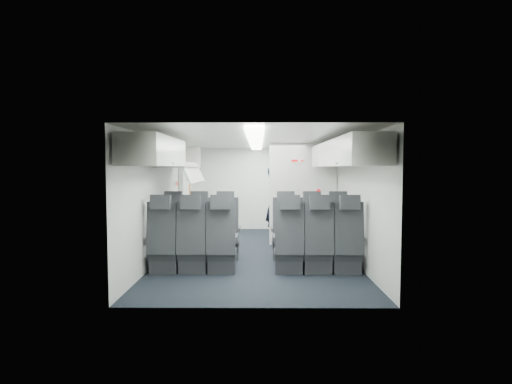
{
  "coord_description": "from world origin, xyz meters",
  "views": [
    {
      "loc": [
        0.06,
        -7.57,
        1.64
      ],
      "look_at": [
        0.0,
        0.4,
        1.15
      ],
      "focal_mm": 28.0,
      "sensor_mm": 36.0,
      "label": 1
    }
  ],
  "objects_px": {
    "seat_row_mid": "(255,247)",
    "boarding_door": "(185,197)",
    "flight_attendant": "(275,204)",
    "seat_row_front": "(256,237)",
    "galley_unit": "(293,194)",
    "carry_on_bag": "(173,159)"
  },
  "relations": [
    {
      "from": "carry_on_bag",
      "to": "seat_row_front",
      "type": "bearing_deg",
      "value": -11.61
    },
    {
      "from": "seat_row_mid",
      "to": "carry_on_bag",
      "type": "distance_m",
      "value": 2.15
    },
    {
      "from": "galley_unit",
      "to": "flight_attendant",
      "type": "distance_m",
      "value": 1.51
    },
    {
      "from": "galley_unit",
      "to": "boarding_door",
      "type": "relative_size",
      "value": 1.02
    },
    {
      "from": "seat_row_front",
      "to": "seat_row_mid",
      "type": "xyz_separation_m",
      "value": [
        0.0,
        -0.9,
        0.0
      ]
    },
    {
      "from": "seat_row_front",
      "to": "carry_on_bag",
      "type": "relative_size",
      "value": 8.56
    },
    {
      "from": "seat_row_mid",
      "to": "boarding_door",
      "type": "xyz_separation_m",
      "value": [
        -1.64,
        2.99,
        0.55
      ]
    },
    {
      "from": "flight_attendant",
      "to": "carry_on_bag",
      "type": "bearing_deg",
      "value": 123.22
    },
    {
      "from": "galley_unit",
      "to": "carry_on_bag",
      "type": "bearing_deg",
      "value": -125.44
    },
    {
      "from": "boarding_door",
      "to": "flight_attendant",
      "type": "distance_m",
      "value": 2.08
    },
    {
      "from": "seat_row_front",
      "to": "boarding_door",
      "type": "relative_size",
      "value": 1.79
    },
    {
      "from": "seat_row_mid",
      "to": "boarding_door",
      "type": "relative_size",
      "value": 1.79
    },
    {
      "from": "seat_row_front",
      "to": "galley_unit",
      "type": "distance_m",
      "value": 3.43
    },
    {
      "from": "seat_row_front",
      "to": "galley_unit",
      "type": "xyz_separation_m",
      "value": [
        0.95,
        3.25,
        0.55
      ]
    },
    {
      "from": "galley_unit",
      "to": "flight_attendant",
      "type": "xyz_separation_m",
      "value": [
        -0.53,
        -1.41,
        -0.12
      ]
    },
    {
      "from": "boarding_door",
      "to": "carry_on_bag",
      "type": "bearing_deg",
      "value": -84.61
    },
    {
      "from": "galley_unit",
      "to": "boarding_door",
      "type": "height_order",
      "value": "galley_unit"
    },
    {
      "from": "boarding_door",
      "to": "galley_unit",
      "type": "bearing_deg",
      "value": 24.28
    },
    {
      "from": "seat_row_front",
      "to": "boarding_door",
      "type": "distance_m",
      "value": 2.71
    },
    {
      "from": "boarding_door",
      "to": "carry_on_bag",
      "type": "relative_size",
      "value": 4.78
    },
    {
      "from": "flight_attendant",
      "to": "seat_row_front",
      "type": "bearing_deg",
      "value": 154.07
    },
    {
      "from": "seat_row_front",
      "to": "flight_attendant",
      "type": "bearing_deg",
      "value": 77.18
    }
  ]
}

